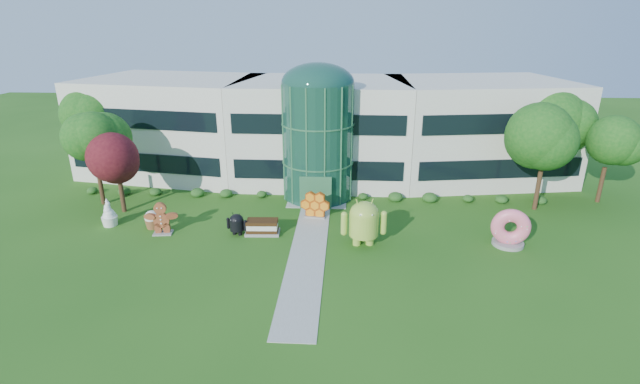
# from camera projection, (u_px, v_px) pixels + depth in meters

# --- Properties ---
(ground) EXTENTS (140.00, 140.00, 0.00)m
(ground) POSITION_uv_depth(u_px,v_px,m) (306.00, 262.00, 29.79)
(ground) COLOR #215114
(ground) RESTS_ON ground
(building) EXTENTS (46.00, 15.00, 9.30)m
(building) POSITION_uv_depth(u_px,v_px,m) (322.00, 129.00, 44.99)
(building) COLOR beige
(building) RESTS_ON ground
(atrium) EXTENTS (6.00, 6.00, 9.80)m
(atrium) POSITION_uv_depth(u_px,v_px,m) (318.00, 142.00, 39.30)
(atrium) COLOR #194738
(atrium) RESTS_ON ground
(walkway) EXTENTS (2.40, 20.00, 0.04)m
(walkway) POSITION_uv_depth(u_px,v_px,m) (309.00, 248.00, 31.65)
(walkway) COLOR #9E9E93
(walkway) RESTS_ON ground
(tree_red) EXTENTS (4.00, 4.00, 6.00)m
(tree_red) POSITION_uv_depth(u_px,v_px,m) (119.00, 176.00, 36.62)
(tree_red) COLOR #3F0C14
(tree_red) RESTS_ON ground
(trees_backdrop) EXTENTS (52.00, 8.00, 8.40)m
(trees_backdrop) POSITION_uv_depth(u_px,v_px,m) (319.00, 147.00, 40.48)
(trees_backdrop) COLOR #134D14
(trees_backdrop) RESTS_ON ground
(android_green) EXTENTS (3.49, 2.53, 3.72)m
(android_green) POSITION_uv_depth(u_px,v_px,m) (364.00, 220.00, 31.50)
(android_green) COLOR #99BE3C
(android_green) RESTS_ON ground
(android_black) EXTENTS (1.86, 1.47, 1.87)m
(android_black) POSITION_uv_depth(u_px,v_px,m) (237.00, 223.00, 33.29)
(android_black) COLOR black
(android_black) RESTS_ON ground
(donut) EXTENTS (2.84, 1.75, 2.75)m
(donut) POSITION_uv_depth(u_px,v_px,m) (510.00, 227.00, 31.60)
(donut) COLOR #E15571
(donut) RESTS_ON ground
(gingerbread) EXTENTS (2.77, 1.38, 2.45)m
(gingerbread) POSITION_uv_depth(u_px,v_px,m) (161.00, 218.00, 33.35)
(gingerbread) COLOR brown
(gingerbread) RESTS_ON ground
(ice_cream_sandwich) EXTENTS (2.52, 1.35, 1.10)m
(ice_cream_sandwich) POSITION_uv_depth(u_px,v_px,m) (262.00, 227.00, 33.54)
(ice_cream_sandwich) COLOR black
(ice_cream_sandwich) RESTS_ON ground
(honeycomb) EXTENTS (2.54, 1.22, 1.91)m
(honeycomb) POSITION_uv_depth(u_px,v_px,m) (315.00, 206.00, 36.24)
(honeycomb) COLOR orange
(honeycomb) RESTS_ON ground
(froyo) EXTENTS (1.28, 1.28, 2.16)m
(froyo) POSITION_uv_depth(u_px,v_px,m) (108.00, 212.00, 34.75)
(froyo) COLOR white
(froyo) RESTS_ON ground
(cupcake) EXTENTS (1.43, 1.43, 1.38)m
(cupcake) POSITION_uv_depth(u_px,v_px,m) (152.00, 219.00, 34.47)
(cupcake) COLOR white
(cupcake) RESTS_ON ground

